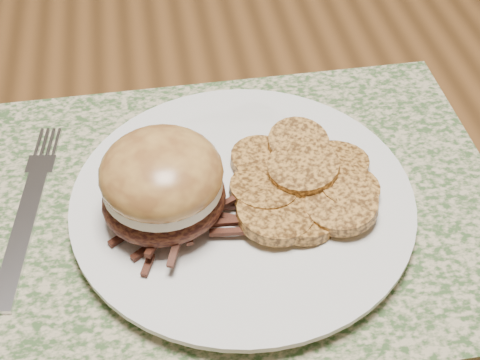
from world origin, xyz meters
name	(u,v)px	position (x,y,z in m)	size (l,w,h in m)	color
dining_table	(360,185)	(0.00, 0.00, 0.67)	(1.50, 0.90, 0.75)	brown
placemat	(234,206)	(-0.14, -0.08, 0.75)	(0.45, 0.33, 0.00)	#3C592E
dinner_plate	(243,203)	(-0.14, -0.09, 0.76)	(0.26, 0.26, 0.02)	white
pork_sandwich	(162,184)	(-0.20, -0.10, 0.80)	(0.12, 0.12, 0.07)	black
roasted_potatoes	(302,184)	(-0.09, -0.09, 0.78)	(0.14, 0.15, 0.03)	#BE8138
fork	(29,208)	(-0.31, -0.06, 0.76)	(0.05, 0.20, 0.00)	silver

